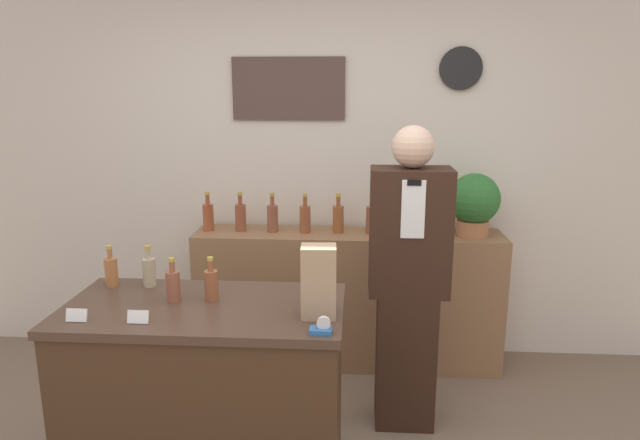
% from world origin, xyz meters
% --- Properties ---
extents(back_wall, '(5.20, 0.09, 2.70)m').
position_xyz_m(back_wall, '(0.00, 2.00, 1.36)').
color(back_wall, beige).
rests_on(back_wall, ground_plane).
extents(back_shelf, '(2.07, 0.39, 0.94)m').
position_xyz_m(back_shelf, '(0.20, 1.75, 0.47)').
color(back_shelf, '#8E6642').
rests_on(back_shelf, ground_plane).
extents(display_counter, '(1.28, 0.67, 0.93)m').
position_xyz_m(display_counter, '(-0.44, 0.43, 0.47)').
color(display_counter, '#422B19').
rests_on(display_counter, ground_plane).
extents(shopkeeper, '(0.43, 0.27, 1.70)m').
position_xyz_m(shopkeeper, '(0.54, 1.03, 0.85)').
color(shopkeeper, '#331E14').
rests_on(shopkeeper, ground_plane).
extents(potted_plant, '(0.33, 0.33, 0.42)m').
position_xyz_m(potted_plant, '(1.01, 1.73, 1.17)').
color(potted_plant, '#B27047').
rests_on(potted_plant, back_shelf).
extents(paper_bag, '(0.15, 0.12, 0.32)m').
position_xyz_m(paper_bag, '(0.09, 0.34, 1.09)').
color(paper_bag, tan).
rests_on(paper_bag, display_counter).
extents(tape_dispenser, '(0.09, 0.06, 0.07)m').
position_xyz_m(tape_dispenser, '(0.12, 0.16, 0.95)').
color(tape_dispenser, '#2D66A8').
rests_on(tape_dispenser, display_counter).
extents(price_card_left, '(0.09, 0.02, 0.06)m').
position_xyz_m(price_card_left, '(-0.92, 0.21, 0.96)').
color(price_card_left, white).
rests_on(price_card_left, display_counter).
extents(price_card_right, '(0.09, 0.02, 0.06)m').
position_xyz_m(price_card_right, '(-0.66, 0.21, 0.96)').
color(price_card_right, white).
rests_on(price_card_right, display_counter).
extents(counter_bottle_0, '(0.06, 0.06, 0.21)m').
position_xyz_m(counter_bottle_0, '(-0.96, 0.65, 1.01)').
color(counter_bottle_0, '#A66537').
rests_on(counter_bottle_0, display_counter).
extents(counter_bottle_1, '(0.06, 0.06, 0.21)m').
position_xyz_m(counter_bottle_1, '(-0.77, 0.66, 1.01)').
color(counter_bottle_1, tan).
rests_on(counter_bottle_1, display_counter).
extents(counter_bottle_2, '(0.06, 0.06, 0.21)m').
position_xyz_m(counter_bottle_2, '(-0.59, 0.47, 1.01)').
color(counter_bottle_2, brown).
rests_on(counter_bottle_2, display_counter).
extents(counter_bottle_3, '(0.06, 0.06, 0.21)m').
position_xyz_m(counter_bottle_3, '(-0.42, 0.50, 1.01)').
color(counter_bottle_3, brown).
rests_on(counter_bottle_3, display_counter).
extents(shelf_bottle_0, '(0.07, 0.07, 0.27)m').
position_xyz_m(shelf_bottle_0, '(-0.76, 1.76, 1.04)').
color(shelf_bottle_0, brown).
rests_on(shelf_bottle_0, back_shelf).
extents(shelf_bottle_1, '(0.07, 0.07, 0.27)m').
position_xyz_m(shelf_bottle_1, '(-0.54, 1.76, 1.04)').
color(shelf_bottle_1, brown).
rests_on(shelf_bottle_1, back_shelf).
extents(shelf_bottle_2, '(0.07, 0.07, 0.27)m').
position_xyz_m(shelf_bottle_2, '(-0.32, 1.75, 1.04)').
color(shelf_bottle_2, brown).
rests_on(shelf_bottle_2, back_shelf).
extents(shelf_bottle_3, '(0.07, 0.07, 0.27)m').
position_xyz_m(shelf_bottle_3, '(-0.09, 1.74, 1.04)').
color(shelf_bottle_3, brown).
rests_on(shelf_bottle_3, back_shelf).
extents(shelf_bottle_4, '(0.07, 0.07, 0.27)m').
position_xyz_m(shelf_bottle_4, '(0.13, 1.75, 1.04)').
color(shelf_bottle_4, brown).
rests_on(shelf_bottle_4, back_shelf).
extents(shelf_bottle_5, '(0.07, 0.07, 0.27)m').
position_xyz_m(shelf_bottle_5, '(0.35, 1.75, 1.04)').
color(shelf_bottle_5, brown).
rests_on(shelf_bottle_5, back_shelf).
extents(shelf_bottle_6, '(0.07, 0.07, 0.27)m').
position_xyz_m(shelf_bottle_6, '(0.57, 1.74, 1.04)').
color(shelf_bottle_6, brown).
rests_on(shelf_bottle_6, back_shelf).
extents(shelf_bottle_7, '(0.07, 0.07, 0.27)m').
position_xyz_m(shelf_bottle_7, '(0.79, 1.74, 1.04)').
color(shelf_bottle_7, brown).
rests_on(shelf_bottle_7, back_shelf).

